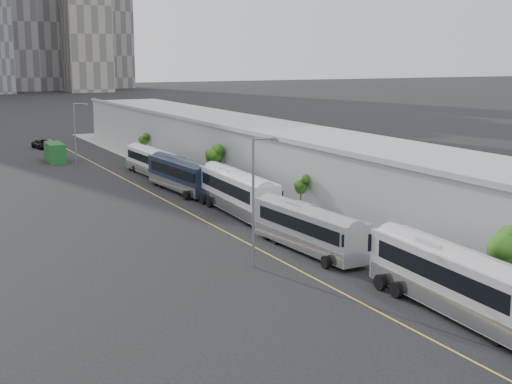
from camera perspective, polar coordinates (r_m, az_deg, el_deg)
sidewalk at (r=65.07m, az=6.69°, el=-2.48°), size 10.00×170.00×0.12m
lane_line at (r=60.06m, az=-1.71°, el=-3.59°), size 0.12×160.00×0.02m
depot at (r=66.64m, az=9.62°, el=0.78°), size 12.45×160.40×7.20m
bus_2 at (r=43.97m, az=15.43°, el=-7.16°), size 3.58×13.76×3.98m
bus_3 at (r=55.35m, az=4.23°, el=-3.26°), size 3.22×12.41×3.59m
bus_4 at (r=68.73m, az=-1.51°, el=-0.27°), size 3.55×14.12×4.09m
bus_5 at (r=80.03m, az=-6.00°, el=1.15°), size 3.38×13.01×3.76m
bus_6 at (r=91.74m, az=-8.46°, el=2.26°), size 2.77×12.04×3.50m
tree_1 at (r=45.16m, az=19.33°, el=-4.04°), size 2.18×2.18×4.97m
tree_2 at (r=64.81m, az=3.62°, el=0.41°), size 1.17×1.17×3.95m
tree_3 at (r=81.10m, az=-3.37°, el=3.00°), size 1.94×1.94×4.95m
tree_4 at (r=106.14m, az=-8.97°, el=4.10°), size 1.23×1.23×3.43m
street_lamp_near at (r=50.35m, az=-0.03°, el=-0.15°), size 2.04×0.22×9.35m
street_lamp_far at (r=101.77m, az=-14.18°, el=4.88°), size 2.04×0.22×8.60m
shipping_container at (r=106.20m, az=-15.79°, el=3.06°), size 2.38×5.99×2.71m
suv at (r=122.14m, az=-16.65°, el=3.69°), size 3.30×5.58×1.45m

